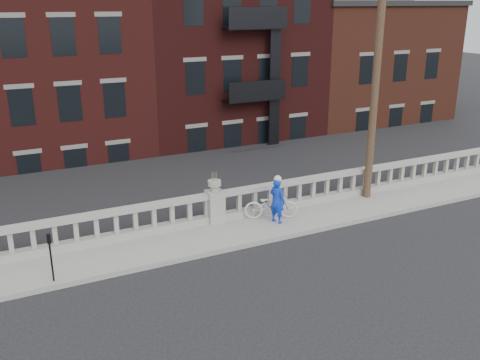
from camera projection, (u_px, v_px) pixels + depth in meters
name	position (u px, v px, depth m)	size (l,w,h in m)	color
ground	(273.00, 276.00, 14.86)	(120.00, 120.00, 0.00)	black
sidewalk	(227.00, 234.00, 17.38)	(32.00, 2.20, 0.15)	gray
balustrade	(215.00, 208.00, 18.01)	(28.00, 0.34, 1.03)	gray
planter_pedestal	(215.00, 203.00, 17.95)	(0.55, 0.55, 1.76)	gray
lower_level	(100.00, 78.00, 33.82)	(80.00, 44.00, 20.80)	#605E59
utility_pole	(377.00, 61.00, 18.87)	(1.60, 0.28, 10.00)	#422D1E
parking_meter_d	(50.00, 252.00, 14.04)	(0.10, 0.09, 1.36)	black
bicycle	(271.00, 205.00, 18.29)	(0.64, 1.84, 0.97)	silver
cyclist	(277.00, 201.00, 17.86)	(0.57, 0.37, 1.55)	#0E33D4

